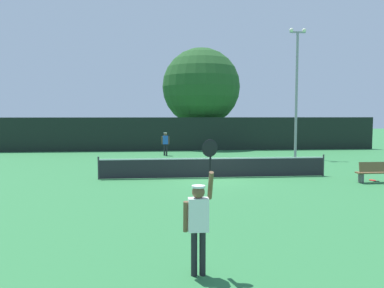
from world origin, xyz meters
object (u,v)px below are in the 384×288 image
spare_racket (373,180)px  courtside_bench (377,172)px  tennis_ball (162,168)px  light_pole (297,85)px  player_receiving (165,141)px  parked_car_near (157,136)px  player_serving (199,216)px  large_tree (201,87)px

spare_racket → courtside_bench: 0.72m
tennis_ball → light_pole: 11.68m
player_receiving → tennis_ball: (-0.35, -7.08, -1.01)m
player_receiving → light_pole: size_ratio=0.19×
courtside_bench → parked_car_near: 26.51m
player_serving → player_receiving: (-0.09, 21.47, -0.10)m
courtside_bench → light_pole: size_ratio=0.20×
player_serving → tennis_ball: size_ratio=37.93×
large_tree → player_serving: bearing=-96.8°
spare_racket → light_pole: size_ratio=0.06×
parked_car_near → tennis_ball: bearing=-92.9°
player_receiving → parked_car_near: player_receiving is taller
parked_car_near → player_receiving: bearing=-90.8°
spare_racket → light_pole: (-0.19, 9.51, 5.02)m
player_serving → spare_racket: bearing=46.7°
large_tree → player_receiving: bearing=-116.2°
spare_racket → courtside_bench: (-0.14, -0.54, 0.46)m
player_receiving → tennis_ball: bearing=87.2°
tennis_ball → spare_racket: 10.67m
tennis_ball → courtside_bench: courtside_bench is taller
player_serving → large_tree: large_tree is taller
player_receiving → large_tree: 9.06m
tennis_ball → light_pole: bearing=27.1°
large_tree → parked_car_near: bearing=127.9°
courtside_bench → spare_racket: bearing=75.0°
player_receiving → spare_racket: player_receiving is taller
courtside_bench → light_pole: light_pole is taller
player_receiving → light_pole: bearing=165.9°
courtside_bench → player_serving: bearing=-134.5°
spare_racket → large_tree: large_tree is taller
courtside_bench → tennis_ball: bearing=150.9°
spare_racket → player_serving: bearing=-133.3°
player_serving → spare_racket: size_ratio=4.98×
player_serving → spare_racket: player_serving is taller
light_pole → large_tree: large_tree is taller
spare_racket → player_receiving: bearing=128.1°
player_serving → courtside_bench: (8.99, 9.15, -0.66)m
tennis_ball → courtside_bench: size_ratio=0.04×
spare_racket → courtside_bench: courtside_bench is taller
player_receiving → courtside_bench: size_ratio=0.94×
tennis_ball → light_pole: size_ratio=0.01×
tennis_ball → parked_car_near: size_ratio=0.02×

